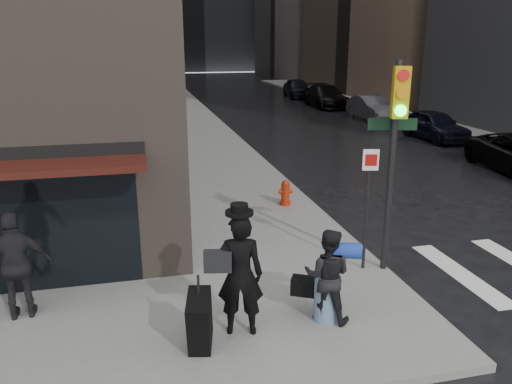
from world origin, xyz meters
TOP-DOWN VIEW (x-y plane):
  - ground at (0.00, 0.00)m, footprint 140.00×140.00m
  - sidewalk_left at (0.00, 27.00)m, footprint 4.00×50.00m
  - sidewalk_right at (13.50, 27.00)m, footprint 3.00×50.00m
  - man_overcoat at (-1.64, -0.34)m, footprint 1.36×1.07m
  - man_jeans at (-0.01, -0.24)m, footprint 1.10×1.02m
  - man_greycoat at (-5.01, 1.06)m, footprint 1.15×0.55m
  - traffic_light at (1.84, 1.28)m, footprint 1.03×0.59m
  - fire_hydrant at (1.12, 5.88)m, footprint 0.42×0.32m
  - parked_car_1 at (11.35, 14.46)m, footprint 1.92×4.33m
  - parked_car_2 at (11.21, 21.05)m, footprint 1.57×4.43m
  - parked_car_3 at (10.74, 27.63)m, footprint 2.37×5.53m
  - parked_car_4 at (10.71, 34.21)m, footprint 2.36×4.87m

SIDE VIEW (x-z plane):
  - ground at x=0.00m, z-range 0.00..0.00m
  - sidewalk_left at x=0.00m, z-range 0.00..0.15m
  - sidewalk_right at x=13.50m, z-range 0.00..0.15m
  - fire_hydrant at x=1.12m, z-range 0.11..0.84m
  - parked_car_1 at x=11.35m, z-range 0.00..1.45m
  - parked_car_2 at x=11.21m, z-range 0.00..1.46m
  - parked_car_3 at x=10.74m, z-range 0.00..1.59m
  - parked_car_4 at x=10.71m, z-range 0.00..1.60m
  - man_jeans at x=-0.01m, z-range 0.15..1.79m
  - man_overcoat at x=-1.64m, z-range -0.03..2.21m
  - man_greycoat at x=-5.01m, z-range 0.15..2.05m
  - traffic_light at x=1.84m, z-range 0.76..4.98m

